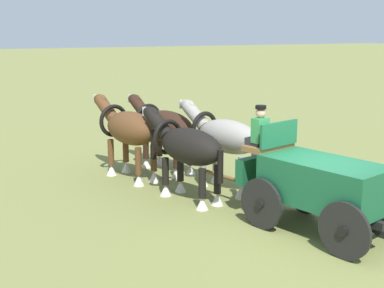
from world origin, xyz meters
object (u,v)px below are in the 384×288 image
at_px(draft_horse_rear_near, 187,148).
at_px(draft_horse_lead_off, 165,128).
at_px(draft_horse_lead_near, 128,130).
at_px(show_wagon, 317,183).
at_px(draft_horse_rear_off, 224,138).

height_order(draft_horse_rear_near, draft_horse_lead_off, draft_horse_rear_near).
distance_m(draft_horse_rear_near, draft_horse_lead_near, 2.59).
bearing_deg(show_wagon, draft_horse_lead_near, 20.22).
height_order(draft_horse_rear_off, draft_horse_lead_near, draft_horse_lead_near).
height_order(show_wagon, draft_horse_rear_off, show_wagon).
relative_size(show_wagon, draft_horse_lead_near, 1.84).
relative_size(draft_horse_rear_near, draft_horse_lead_off, 0.97).
distance_m(draft_horse_rear_near, draft_horse_lead_off, 2.90).
xyz_separation_m(show_wagon, draft_horse_lead_near, (5.72, 2.11, 0.34)).
height_order(show_wagon, draft_horse_lead_near, show_wagon).
bearing_deg(draft_horse_rear_off, draft_horse_rear_near, 104.29).
height_order(show_wagon, draft_horse_lead_off, show_wagon).
height_order(draft_horse_rear_near, draft_horse_rear_off, draft_horse_rear_off).
distance_m(show_wagon, draft_horse_lead_near, 6.11).
bearing_deg(draft_horse_rear_off, draft_horse_lead_near, 40.81).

